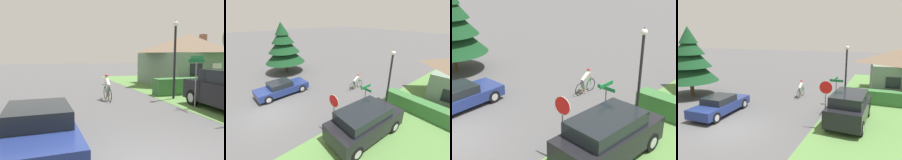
# 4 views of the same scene
# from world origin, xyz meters

# --- Properties ---
(cottage_house) EXTENTS (8.16, 7.38, 4.60)m
(cottage_house) POSITION_xyz_m (10.23, 12.86, 2.31)
(cottage_house) COLOR slate
(cottage_house) RESTS_ON ground
(hedge_row) EXTENTS (9.69, 0.90, 1.08)m
(hedge_row) POSITION_xyz_m (9.42, 8.36, 0.54)
(hedge_row) COLOR #387038
(hedge_row) RESTS_ON ground
(sedan_left_lane) EXTENTS (1.99, 4.59, 1.27)m
(sedan_left_lane) POSITION_xyz_m (-2.30, 1.83, 0.63)
(sedan_left_lane) COLOR navy
(sedan_left_lane) RESTS_ON ground
(cyclist) EXTENTS (0.44, 1.75, 1.49)m
(cyclist) POSITION_xyz_m (1.25, 7.87, 0.71)
(cyclist) COLOR black
(cyclist) RESTS_ON ground
(street_lamp) EXTENTS (0.31, 0.31, 4.60)m
(street_lamp) POSITION_xyz_m (5.13, 7.13, 2.82)
(street_lamp) COLOR black
(street_lamp) RESTS_ON ground
(street_name_sign) EXTENTS (0.90, 0.90, 2.55)m
(street_name_sign) POSITION_xyz_m (4.88, 4.84, 1.78)
(street_name_sign) COLOR gray
(street_name_sign) RESTS_ON ground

